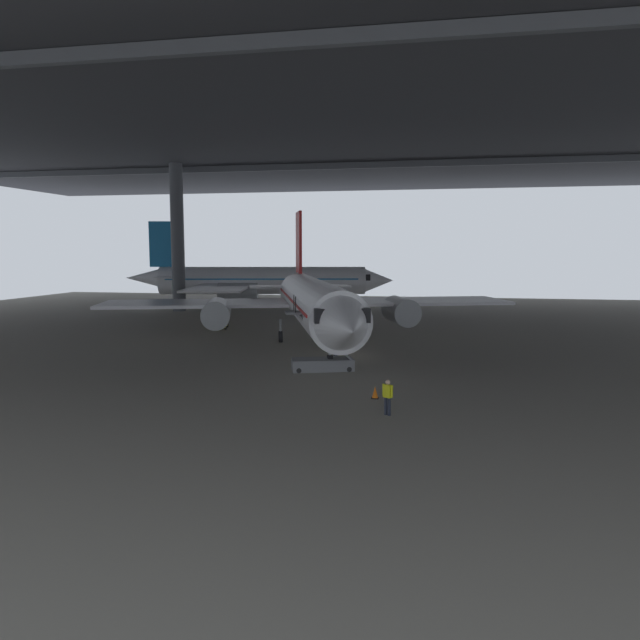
{
  "coord_description": "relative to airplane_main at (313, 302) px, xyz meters",
  "views": [
    {
      "loc": [
        6.94,
        -39.29,
        7.15
      ],
      "look_at": [
        -0.82,
        0.57,
        2.45
      ],
      "focal_mm": 33.82,
      "sensor_mm": 36.0,
      "label": 1
    }
  ],
  "objects": [
    {
      "name": "crew_worker_near_nose",
      "position": [
        7.11,
        -18.31,
        -2.42
      ],
      "size": [
        0.48,
        0.38,
        1.57
      ],
      "color": "#232838",
      "rests_on": "ground_plane"
    },
    {
      "name": "airplane_distant",
      "position": [
        -13.28,
        29.72,
        0.01
      ],
      "size": [
        33.9,
        33.23,
        10.78
      ],
      "color": "white",
      "rests_on": "ground_plane"
    },
    {
      "name": "airplane_main",
      "position": [
        0.0,
        0.0,
        0.0
      ],
      "size": [
        32.72,
        33.04,
        10.71
      ],
      "color": "white",
      "rests_on": "ground_plane"
    },
    {
      "name": "boarding_stairs",
      "position": [
        2.42,
        -9.12,
        -2.59
      ],
      "size": [
        4.28,
        2.59,
        4.5
      ],
      "color": "slate",
      "rests_on": "ground_plane"
    },
    {
      "name": "crew_worker_by_stairs",
      "position": [
        2.79,
        -6.26,
        -2.35
      ],
      "size": [
        0.4,
        0.45,
        1.68
      ],
      "color": "#232838",
      "rests_on": "ground_plane"
    },
    {
      "name": "hangar_structure",
      "position": [
        2.11,
        9.02,
        14.43
      ],
      "size": [
        121.0,
        99.0,
        18.37
      ],
      "color": "#4C4F54",
      "rests_on": "ground_plane"
    },
    {
      "name": "ground_plane",
      "position": [
        2.18,
        -4.74,
        -3.31
      ],
      "size": [
        110.0,
        110.0,
        0.0
      ],
      "primitive_type": "plane",
      "color": "gray"
    },
    {
      "name": "baggage_tug",
      "position": [
        -10.38,
        8.11,
        -2.78
      ],
      "size": [
        1.73,
        2.42,
        0.9
      ],
      "color": "yellow",
      "rests_on": "ground_plane"
    },
    {
      "name": "traffic_cone_orange",
      "position": [
        6.28,
        -15.43,
        -3.02
      ],
      "size": [
        0.36,
        0.36,
        0.6
      ],
      "color": "black",
      "rests_on": "ground_plane"
    }
  ]
}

